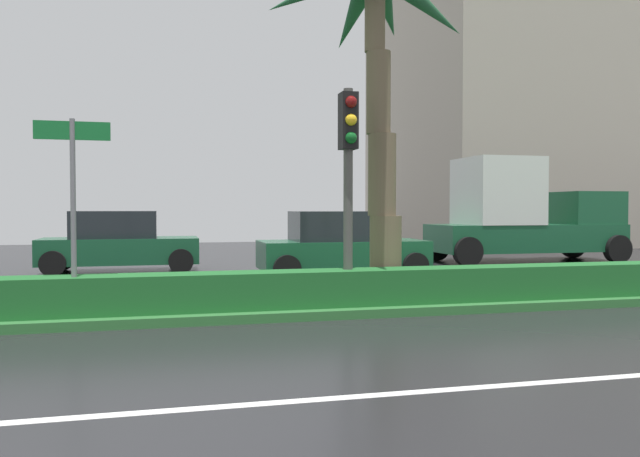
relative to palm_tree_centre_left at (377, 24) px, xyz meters
name	(u,v)px	position (x,y,z in m)	size (l,w,h in m)	color
ground_plane	(124,304)	(-4.59, 1.58, -5.24)	(90.00, 42.00, 0.10)	black
near_lane_divider_stripe	(76,418)	(-4.59, -5.42, -5.18)	(81.00, 0.14, 0.01)	white
median_strip	(121,305)	(-4.59, 0.58, -5.11)	(85.50, 4.00, 0.15)	#2D6B33
median_hedge	(115,295)	(-4.59, -0.82, -4.74)	(76.50, 0.70, 0.60)	#1E6028
palm_tree_centre_left	(377,24)	(0.00, 0.00, 0.00)	(4.05, 4.05, 6.59)	brown
traffic_signal_median_right	(348,156)	(-0.78, -0.78, -2.50)	(0.28, 0.43, 3.68)	#4C4C47
street_name_sign	(73,190)	(-5.17, -0.92, -3.11)	(1.10, 0.08, 3.00)	slate
car_in_traffic_second	(119,243)	(-5.07, 7.57, -4.36)	(4.30, 2.02, 1.72)	#195133
car_in_traffic_third	(341,246)	(0.63, 4.63, -4.36)	(4.30, 2.02, 1.72)	#195133
box_truck_lead	(523,216)	(7.90, 7.82, -3.64)	(6.40, 2.64, 3.46)	#195133
building_far_right	(545,104)	(16.27, 19.29, 2.28)	(16.16, 12.86, 14.93)	#A89E8E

